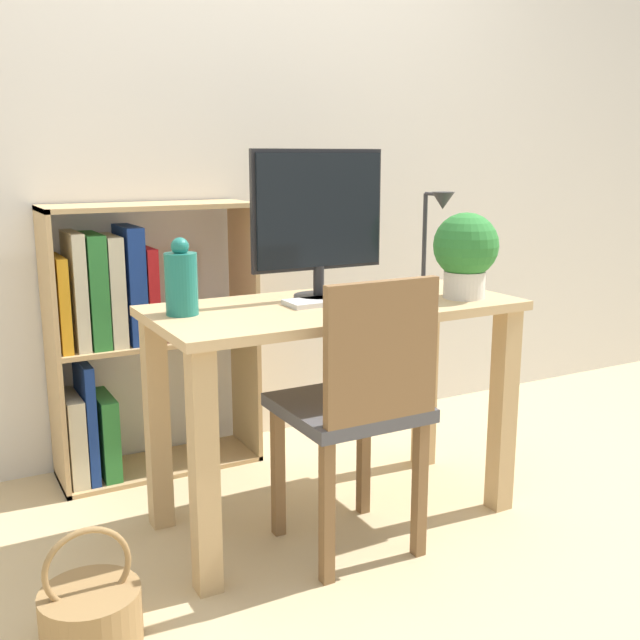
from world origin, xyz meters
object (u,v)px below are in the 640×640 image
vase (181,281)px  desk_lamp (434,230)px  potted_plant (466,251)px  monitor (318,216)px  chair (358,403)px  basket (91,613)px  keyboard (333,300)px  bookshelf (119,337)px

vase → desk_lamp: desk_lamp is taller
vase → potted_plant: potted_plant is taller
monitor → chair: 0.63m
basket → keyboard: bearing=19.9°
desk_lamp → chair: bearing=-147.4°
desk_lamp → chair: (-0.51, -0.33, -0.46)m
monitor → keyboard: size_ratio=1.53×
monitor → basket: bearing=-155.5°
keyboard → bookshelf: (-0.54, 0.68, -0.21)m
potted_plant → chair: potted_plant is taller
potted_plant → bookshelf: size_ratio=0.27×
keyboard → potted_plant: 0.47m
monitor → potted_plant: (0.44, -0.21, -0.12)m
desk_lamp → bookshelf: bearing=148.5°
monitor → bookshelf: bearing=131.1°
keyboard → chair: size_ratio=0.36×
monitor → keyboard: monitor is taller
vase → bookshelf: 0.69m
chair → vase: bearing=135.3°
monitor → basket: (-0.87, -0.39, -0.94)m
keyboard → vase: size_ratio=1.37×
vase → desk_lamp: 0.95m
potted_plant → bookshelf: 1.31m
desk_lamp → vase: bearing=-179.2°
keyboard → monitor: bearing=101.3°
bookshelf → basket: bearing=-109.0°
monitor → desk_lamp: (0.47, -0.01, -0.07)m
potted_plant → desk_lamp: bearing=83.6°
potted_plant → basket: size_ratio=0.89×
keyboard → bookshelf: bookshelf is taller
bookshelf → potted_plant: bearing=-39.9°
keyboard → desk_lamp: bearing=8.6°
desk_lamp → keyboard: bearing=-171.4°
keyboard → bookshelf: 0.89m
monitor → basket: size_ratio=1.53×
basket → chair: bearing=4.2°
basket → vase: bearing=43.7°
vase → chair: 0.64m
bookshelf → basket: 1.15m
monitor → vase: monitor is taller
chair → basket: bearing=175.7°
monitor → bookshelf: 0.93m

